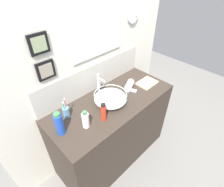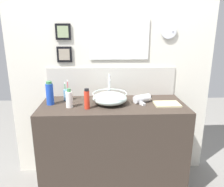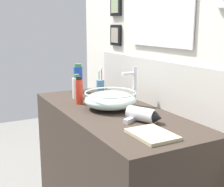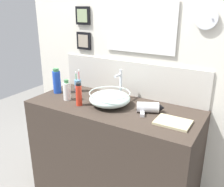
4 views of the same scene
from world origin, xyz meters
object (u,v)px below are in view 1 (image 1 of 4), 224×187
at_px(toothbrush_cup, 66,112).
at_px(spray_bottle, 103,112).
at_px(lotion_bottle, 86,120).
at_px(glass_bowl_sink, 111,98).
at_px(faucet, 99,84).
at_px(hair_drier, 130,85).
at_px(soap_dispenser, 59,124).
at_px(hand_towel, 147,83).

bearing_deg(toothbrush_cup, spray_bottle, -50.31).
bearing_deg(lotion_bottle, toothbrush_cup, 104.46).
bearing_deg(glass_bowl_sink, spray_bottle, -148.97).
relative_size(glass_bowl_sink, spray_bottle, 1.77).
xyz_separation_m(faucet, hair_drier, (0.32, -0.13, -0.10)).
distance_m(faucet, toothbrush_cup, 0.43).
height_order(glass_bowl_sink, lotion_bottle, lotion_bottle).
bearing_deg(soap_dispenser, spray_bottle, -20.97).
xyz_separation_m(toothbrush_cup, lotion_bottle, (0.05, -0.21, 0.02)).
distance_m(soap_dispenser, hand_towel, 1.08).
height_order(toothbrush_cup, lotion_bottle, toothbrush_cup).
xyz_separation_m(glass_bowl_sink, lotion_bottle, (-0.36, -0.08, 0.02)).
bearing_deg(faucet, toothbrush_cup, -175.92).
bearing_deg(lotion_bottle, spray_bottle, -15.97).
bearing_deg(glass_bowl_sink, hand_towel, -5.96).
xyz_separation_m(faucet, toothbrush_cup, (-0.42, -0.03, -0.09)).
bearing_deg(lotion_bottle, soap_dispenser, 155.04).
distance_m(hair_drier, lotion_bottle, 0.69).
bearing_deg(glass_bowl_sink, soap_dispenser, 178.90).
bearing_deg(soap_dispenser, toothbrush_cup, 43.06).
bearing_deg(faucet, hand_towel, -22.73).
height_order(lotion_bottle, hand_towel, lotion_bottle).
bearing_deg(faucet, lotion_bottle, -146.31).
bearing_deg(soap_dispenser, hair_drier, 1.39).
bearing_deg(toothbrush_cup, soap_dispenser, -136.94).
bearing_deg(spray_bottle, faucet, 54.68).
xyz_separation_m(soap_dispenser, spray_bottle, (0.35, -0.13, -0.02)).
bearing_deg(faucet, soap_dispenser, -164.35).
bearing_deg(soap_dispenser, faucet, 15.65).
distance_m(hair_drier, soap_dispenser, 0.87).
relative_size(lotion_bottle, spray_bottle, 0.94).
relative_size(glass_bowl_sink, soap_dispenser, 1.46).
height_order(lotion_bottle, spray_bottle, spray_bottle).
xyz_separation_m(toothbrush_cup, soap_dispenser, (-0.13, -0.12, 0.05)).
height_order(glass_bowl_sink, hair_drier, glass_bowl_sink).
relative_size(faucet, soap_dispenser, 1.14).
distance_m(toothbrush_cup, soap_dispenser, 0.19).
distance_m(glass_bowl_sink, toothbrush_cup, 0.44).
xyz_separation_m(hair_drier, lotion_bottle, (-0.68, -0.11, 0.04)).
height_order(glass_bowl_sink, spray_bottle, spray_bottle).
bearing_deg(hand_towel, hair_drier, 156.97).
relative_size(soap_dispenser, hand_towel, 0.96).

